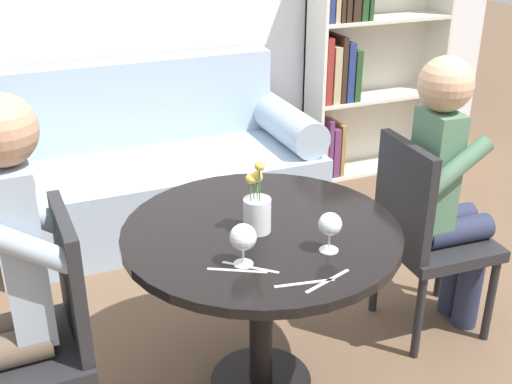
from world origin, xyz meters
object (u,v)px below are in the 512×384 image
(bookshelf_right, at_px, (358,56))
(flower_vase, at_px, (257,208))
(chair_left, at_px, (40,333))
(person_left, at_px, (2,286))
(couch, at_px, (157,174))
(person_right, at_px, (447,190))
(chair_right, at_px, (424,231))
(wine_glass_right, at_px, (330,225))
(wine_glass_left, at_px, (243,238))

(bookshelf_right, xyz_separation_m, flower_vase, (-1.49, -1.82, -0.01))
(chair_left, height_order, person_left, person_left)
(couch, bearing_deg, person_right, -59.24)
(chair_right, distance_m, person_right, 0.20)
(bookshelf_right, bearing_deg, chair_left, -141.02)
(person_left, xyz_separation_m, wine_glass_right, (1.01, -0.21, 0.11))
(wine_glass_left, bearing_deg, bookshelf_right, 51.12)
(person_left, distance_m, person_right, 1.74)
(person_left, height_order, flower_vase, person_left)
(person_right, height_order, wine_glass_right, person_right)
(chair_left, bearing_deg, wine_glass_right, 75.54)
(person_left, distance_m, flower_vase, 0.85)
(couch, bearing_deg, flower_vase, -90.80)
(bookshelf_right, distance_m, chair_left, 2.92)
(couch, xyz_separation_m, chair_left, (-0.78, -1.55, 0.18))
(bookshelf_right, bearing_deg, person_left, -142.00)
(person_right, bearing_deg, chair_right, 88.06)
(couch, xyz_separation_m, wine_glass_left, (-0.15, -1.74, 0.49))
(flower_vase, bearing_deg, wine_glass_left, -123.56)
(bookshelf_right, height_order, wine_glass_left, bookshelf_right)
(bookshelf_right, height_order, chair_left, bookshelf_right)
(bookshelf_right, height_order, person_right, bookshelf_right)
(chair_left, distance_m, person_left, 0.22)
(person_right, bearing_deg, person_left, 96.00)
(person_left, height_order, wine_glass_right, person_left)
(person_left, xyz_separation_m, wine_glass_left, (0.72, -0.18, 0.11))
(chair_right, bearing_deg, wine_glass_right, 119.01)
(person_left, xyz_separation_m, person_right, (1.74, 0.10, -0.02))
(couch, relative_size, person_right, 1.47)
(bookshelf_right, relative_size, chair_left, 1.76)
(couch, distance_m, wine_glass_left, 1.81)
(bookshelf_right, height_order, chair_right, bookshelf_right)
(flower_vase, bearing_deg, couch, 89.20)
(person_left, bearing_deg, bookshelf_right, 126.54)
(couch, bearing_deg, person_left, -119.13)
(couch, xyz_separation_m, bookshelf_right, (1.47, 0.27, 0.50))
(bookshelf_right, relative_size, wine_glass_right, 11.42)
(bookshelf_right, distance_m, wine_glass_right, 2.43)
(chair_right, xyz_separation_m, person_right, (0.09, -0.01, 0.18))
(couch, relative_size, bookshelf_right, 1.15)
(wine_glass_left, bearing_deg, person_left, 165.73)
(chair_right, bearing_deg, bookshelf_right, -18.96)
(chair_right, height_order, wine_glass_left, chair_right)
(couch, xyz_separation_m, chair_right, (0.78, -1.45, 0.18))
(wine_glass_left, bearing_deg, wine_glass_right, -5.39)
(chair_left, relative_size, wine_glass_left, 6.30)
(wine_glass_right, xyz_separation_m, flower_vase, (-0.17, 0.22, -0.01))
(bookshelf_right, bearing_deg, couch, -169.60)
(bookshelf_right, xyz_separation_m, wine_glass_left, (-1.62, -2.01, -0.00))
(couch, height_order, chair_right, couch)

